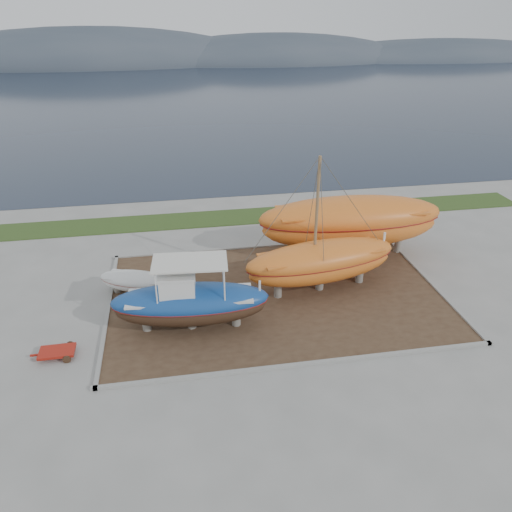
{
  "coord_description": "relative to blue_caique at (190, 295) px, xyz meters",
  "views": [
    {
      "loc": [
        -5.17,
        -19.21,
        14.66
      ],
      "look_at": [
        -1.14,
        4.0,
        2.57
      ],
      "focal_mm": 35.0,
      "sensor_mm": 36.0,
      "label": 1
    }
  ],
  "objects": [
    {
      "name": "grass_strip",
      "position": [
        4.8,
        13.82,
        -1.88
      ],
      "size": [
        44.0,
        3.0,
        0.08
      ],
      "primitive_type": "cube",
      "color": "#284219",
      "rests_on": "ground"
    },
    {
      "name": "mountain_ridge",
      "position": [
        4.8,
        123.32,
        -1.92
      ],
      "size": [
        200.0,
        36.0,
        20.0
      ],
      "primitive_type": null,
      "color": "#333D49",
      "rests_on": "ground"
    },
    {
      "name": "red_trailer",
      "position": [
        -6.26,
        -1.2,
        -1.75
      ],
      "size": [
        2.39,
        1.2,
        0.34
      ],
      "primitive_type": null,
      "rotation": [
        0.0,
        0.0,
        0.0
      ],
      "color": "#AA1F13",
      "rests_on": "ground"
    },
    {
      "name": "white_dinghy",
      "position": [
        -2.8,
        3.74,
        -1.22
      ],
      "size": [
        4.51,
        3.02,
        1.27
      ],
      "primitive_type": null,
      "rotation": [
        0.0,
        0.0,
        -0.37
      ],
      "color": "silver",
      "rests_on": "dirt_patch"
    },
    {
      "name": "ground",
      "position": [
        4.8,
        -1.68,
        -1.92
      ],
      "size": [
        140.0,
        140.0,
        0.0
      ],
      "primitive_type": "plane",
      "color": "gray",
      "rests_on": "ground"
    },
    {
      "name": "blue_caique",
      "position": [
        0.0,
        0.0,
        0.0
      ],
      "size": [
        7.86,
        2.97,
        3.71
      ],
      "primitive_type": null,
      "rotation": [
        0.0,
        0.0,
        -0.07
      ],
      "color": "navy",
      "rests_on": "dirt_patch"
    },
    {
      "name": "dirt_patch",
      "position": [
        4.8,
        2.32,
        -1.89
      ],
      "size": [
        18.0,
        12.0,
        0.06
      ],
      "primitive_type": "cube",
      "color": "#422D1E",
      "rests_on": "ground"
    },
    {
      "name": "orange_bare_hull",
      "position": [
        10.33,
        6.32,
        0.05
      ],
      "size": [
        11.71,
        3.85,
        3.8
      ],
      "primitive_type": null,
      "rotation": [
        0.0,
        0.0,
        -0.03
      ],
      "color": "orange",
      "rests_on": "dirt_patch"
    },
    {
      "name": "curb_frame",
      "position": [
        4.8,
        2.32,
        -1.84
      ],
      "size": [
        18.6,
        12.6,
        0.15
      ],
      "primitive_type": null,
      "color": "gray",
      "rests_on": "ground"
    },
    {
      "name": "orange_sailboat",
      "position": [
        7.35,
        2.52,
        2.02
      ],
      "size": [
        9.09,
        3.93,
        7.74
      ],
      "primitive_type": null,
      "rotation": [
        0.0,
        0.0,
        0.16
      ],
      "color": "orange",
      "rests_on": "dirt_patch"
    },
    {
      "name": "sea",
      "position": [
        4.8,
        68.32,
        -1.92
      ],
      "size": [
        260.0,
        100.0,
        0.04
      ],
      "primitive_type": null,
      "color": "#1A2435",
      "rests_on": "ground"
    }
  ]
}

